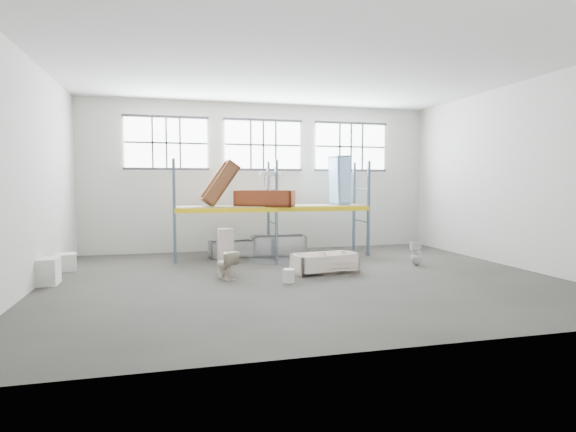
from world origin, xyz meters
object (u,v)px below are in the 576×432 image
object	(u,v)px
bathtub_beige	(325,263)
carton_near	(41,272)
cistern_tall	(226,251)
toilet_white	(417,253)
toilet_beige	(226,265)
steel_tub_left	(232,249)
rust_tub_flat	(265,199)
steel_tub_right	(278,245)
bucket	(289,276)
blue_tub_upright	(340,180)

from	to	relation	value
bathtub_beige	carton_near	size ratio (longest dim) A/B	2.37
cistern_tall	toilet_white	xyz separation A→B (m)	(5.32, -0.10, -0.24)
toilet_beige	carton_near	distance (m)	4.13
bathtub_beige	toilet_beige	bearing A→B (deg)	174.18
toilet_white	steel_tub_left	world-z (taller)	toilet_white
toilet_white	rust_tub_flat	distance (m)	4.80
toilet_white	rust_tub_flat	world-z (taller)	rust_tub_flat
steel_tub_left	carton_near	size ratio (longest dim) A/B	1.96
toilet_beige	steel_tub_right	xyz separation A→B (m)	(2.05, 3.29, -0.03)
toilet_beige	toilet_white	size ratio (longest dim) A/B	1.00
steel_tub_left	rust_tub_flat	distance (m)	1.88
cistern_tall	steel_tub_right	world-z (taller)	cistern_tall
bucket	toilet_white	bearing A→B (deg)	18.15
steel_tub_right	blue_tub_upright	xyz separation A→B (m)	(2.06, -0.02, 2.09)
toilet_white	steel_tub_right	distance (m)	4.33
rust_tub_flat	blue_tub_upright	distance (m)	2.62
toilet_beige	bucket	world-z (taller)	toilet_beige
bathtub_beige	cistern_tall	xyz separation A→B (m)	(-2.48, 0.47, 0.33)
steel_tub_left	rust_tub_flat	world-z (taller)	rust_tub_flat
rust_tub_flat	steel_tub_left	bearing A→B (deg)	169.40
cistern_tall	bucket	bearing A→B (deg)	-56.17
bathtub_beige	toilet_white	distance (m)	2.86
bathtub_beige	steel_tub_left	bearing A→B (deg)	113.86
rust_tub_flat	carton_near	world-z (taller)	rust_tub_flat
toilet_white	steel_tub_right	size ratio (longest dim) A/B	0.41
steel_tub_left	steel_tub_right	xyz separation A→B (m)	(1.50, 0.07, 0.06)
bucket	carton_near	bearing A→B (deg)	168.25
cistern_tall	rust_tub_flat	size ratio (longest dim) A/B	0.65
bathtub_beige	steel_tub_right	world-z (taller)	steel_tub_right
cistern_tall	rust_tub_flat	world-z (taller)	rust_tub_flat
bathtub_beige	cistern_tall	world-z (taller)	cistern_tall
steel_tub_right	carton_near	world-z (taller)	steel_tub_right
steel_tub_right	toilet_white	bearing A→B (deg)	-39.78
toilet_white	carton_near	size ratio (longest dim) A/B	0.97
toilet_beige	cistern_tall	world-z (taller)	cistern_tall
cistern_tall	bucket	world-z (taller)	cistern_tall
steel_tub_left	bucket	distance (m)	4.11
steel_tub_left	bathtub_beige	bearing A→B (deg)	-57.06
bathtub_beige	rust_tub_flat	world-z (taller)	rust_tub_flat
bucket	blue_tub_upright	bearing A→B (deg)	55.84
toilet_white	steel_tub_right	world-z (taller)	toilet_white
cistern_tall	steel_tub_left	size ratio (longest dim) A/B	0.84
steel_tub_left	steel_tub_right	bearing A→B (deg)	2.50
bucket	carton_near	world-z (taller)	carton_near
bathtub_beige	toilet_white	world-z (taller)	toilet_white
blue_tub_upright	bucket	bearing A→B (deg)	-124.16
steel_tub_right	bucket	distance (m)	4.16
toilet_white	blue_tub_upright	bearing A→B (deg)	-143.63
blue_tub_upright	carton_near	xyz separation A→B (m)	(-8.23, -2.94, -2.09)
toilet_white	blue_tub_upright	distance (m)	3.66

